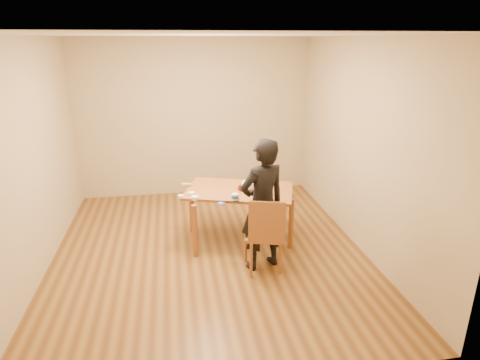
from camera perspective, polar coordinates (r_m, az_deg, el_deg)
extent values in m
cube|color=#5A3816|center=(5.41, -4.37, -10.07)|extent=(4.00, 4.50, 0.00)
cube|color=silver|center=(4.71, -5.25, 19.88)|extent=(4.00, 4.50, 0.00)
cube|color=tan|center=(7.08, -6.50, 8.64)|extent=(4.00, 0.00, 2.70)
cube|color=tan|center=(5.13, -27.64, 2.40)|extent=(0.00, 4.50, 2.70)
cube|color=tan|center=(5.43, 16.80, 4.67)|extent=(0.00, 4.50, 2.70)
cube|color=brown|center=(5.39, -0.09, -1.53)|extent=(1.60, 1.23, 0.04)
cube|color=brown|center=(4.83, 3.26, -7.76)|extent=(0.50, 0.50, 0.04)
cylinder|color=red|center=(5.40, 1.27, -1.14)|extent=(0.30, 0.30, 0.02)
cylinder|color=white|center=(5.39, 1.28, -0.71)|extent=(0.20, 0.20, 0.06)
ellipsoid|color=white|center=(5.37, 1.28, -0.26)|extent=(0.20, 0.20, 0.03)
cylinder|color=white|center=(5.04, -0.71, -2.37)|extent=(0.08, 0.08, 0.07)
cylinder|color=#173F9B|center=(4.92, -2.74, -3.38)|extent=(0.10, 0.10, 0.01)
ellipsoid|color=white|center=(4.91, -2.74, -3.24)|extent=(0.04, 0.04, 0.02)
cylinder|color=white|center=(5.07, -6.44, -2.55)|extent=(0.09, 0.09, 0.04)
cylinder|color=white|center=(5.22, -6.92, -1.95)|extent=(0.08, 0.08, 0.04)
cylinder|color=white|center=(5.15, -8.41, -2.33)|extent=(0.08, 0.08, 0.04)
cube|color=#D0317B|center=(5.54, -7.58, -0.78)|extent=(0.13, 0.07, 0.02)
cube|color=#1E991C|center=(5.54, -7.65, -0.58)|extent=(0.13, 0.09, 0.02)
cube|color=black|center=(4.97, -1.07, -3.10)|extent=(0.18, 0.03, 0.01)
imported|color=black|center=(4.72, 3.22, -3.62)|extent=(0.69, 0.56, 1.62)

